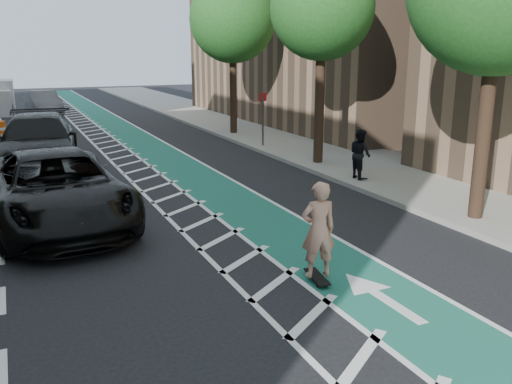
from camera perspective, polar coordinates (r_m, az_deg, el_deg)
ground at (r=11.11m, az=-8.33°, el=-8.22°), size 120.00×120.00×0.00m
bike_lane at (r=21.13m, az=-8.27°, el=2.80°), size 2.00×90.00×0.01m
buffer_strip at (r=20.77m, az=-12.24°, el=2.41°), size 1.40×90.00×0.01m
sidewalk_right at (r=23.73m, az=6.97°, el=4.31°), size 5.00×90.00×0.15m
curb_right at (r=22.56m, az=1.64°, el=3.89°), size 0.12×90.00×0.16m
tree_r_c at (r=20.87m, az=6.54°, el=18.64°), size 4.20×4.20×7.90m
tree_r_d at (r=28.02m, az=-2.33°, el=17.67°), size 4.20×4.20×7.90m
sign_post at (r=24.38m, az=0.73°, el=7.73°), size 0.35×0.08×2.47m
skateboard at (r=10.56m, az=6.43°, el=-8.86°), size 0.38×0.88×0.11m
skateboarder at (r=10.22m, az=6.59°, el=-3.96°), size 0.74×0.56×1.86m
suv_near at (r=14.50m, az=-20.20°, el=0.31°), size 3.50×6.84×1.85m
suv_far at (r=21.80m, az=-21.97°, el=4.89°), size 3.55×7.13×1.99m
car_grey at (r=39.88m, az=-21.49°, el=8.68°), size 2.30×5.22×1.67m
pedestrian at (r=18.31m, az=10.90°, el=3.97°), size 0.65×0.82×1.66m
barrel_b at (r=19.74m, az=-24.07°, el=2.22°), size 0.74×0.74×1.00m
barrel_c at (r=29.12m, az=-25.36°, el=5.71°), size 0.73×0.73×1.00m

